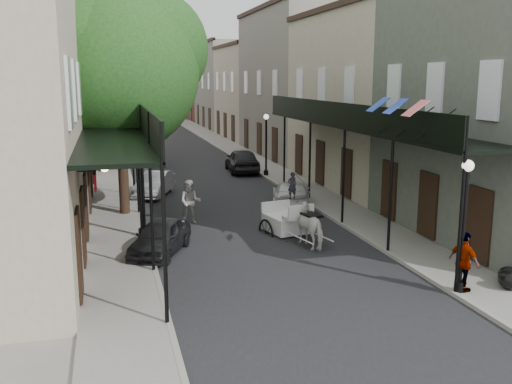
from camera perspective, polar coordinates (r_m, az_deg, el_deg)
ground at (r=17.07m, az=4.06°, el=-9.16°), size 140.00×140.00×0.00m
road at (r=36.00m, az=-6.15°, el=1.75°), size 8.00×90.00×0.01m
sidewalk_left at (r=35.62m, az=-14.13°, el=1.46°), size 2.20×90.00×0.12m
sidewalk_right at (r=37.05m, az=1.52°, el=2.17°), size 2.20×90.00×0.12m
building_row_left at (r=45.26m, az=-19.25°, el=9.83°), size 5.00×80.00×10.50m
building_row_right at (r=47.19m, az=2.39°, el=10.48°), size 5.00×80.00×10.50m
gallery_left at (r=22.19m, az=-13.64°, el=6.07°), size 2.20×18.05×4.88m
gallery_right at (r=24.33m, az=9.69°, el=6.67°), size 2.20×18.05×4.88m
tree_near at (r=25.33m, az=-12.69°, el=12.25°), size 7.31×6.80×9.63m
tree_far at (r=39.31m, az=-13.51°, el=10.86°), size 6.45×6.00×8.61m
lamppost_right_near at (r=16.55m, az=20.05°, el=-3.07°), size 0.32×0.32×3.71m
lamppost_left at (r=21.51m, az=-11.50°, el=0.62°), size 0.32×0.32×3.71m
lamppost_right_far at (r=34.62m, az=1.02°, el=4.85°), size 0.32×0.32×3.71m
horse at (r=20.60m, az=5.70°, el=-3.39°), size 1.17×1.91×1.50m
carriage at (r=22.50m, az=2.51°, el=-1.49°), size 1.81×2.43×2.51m
pedestrian_walking at (r=23.76m, az=-6.60°, el=-0.99°), size 1.05×0.92×1.84m
pedestrian_sidewalk_left at (r=37.65m, az=-15.30°, el=3.48°), size 1.39×1.34×1.90m
pedestrian_sidewalk_right at (r=16.89m, az=20.09°, el=-6.60°), size 0.67×1.07×1.70m
car_left_near at (r=19.93m, az=-9.56°, el=-4.46°), size 2.75×3.77×1.19m
car_left_mid at (r=29.70m, az=-10.12°, el=0.78°), size 2.50×3.93×1.22m
car_left_far at (r=41.74m, az=-11.39°, el=3.77°), size 2.16×4.50×1.24m
car_right_near at (r=26.64m, az=3.56°, el=-0.26°), size 2.89×4.59×1.24m
car_right_far at (r=36.63m, az=-1.40°, el=3.18°), size 2.13×4.61×1.53m
trash_bags at (r=17.93m, az=24.04°, el=-7.82°), size 0.93×1.08×0.58m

